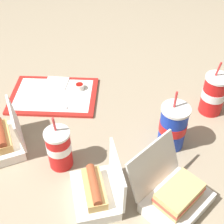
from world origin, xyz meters
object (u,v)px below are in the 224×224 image
at_px(clamshell_hotdog_center, 5,139).
at_px(soda_cup_center, 214,94).
at_px(ketchup_cup, 80,86).
at_px(soda_cup_front, 173,126).
at_px(soda_cup_right, 59,148).
at_px(plastic_fork, 56,104).
at_px(food_tray, 54,96).
at_px(clamshell_sandwich_front, 175,196).
at_px(clamshell_hotdog_left, 97,191).

distance_m(clamshell_hotdog_center, soda_cup_center, 0.82).
xyz_separation_m(ketchup_cup, soda_cup_front, (-0.42, 0.22, 0.06)).
xyz_separation_m(clamshell_hotdog_center, soda_cup_right, (-0.22, 0.02, 0.04)).
distance_m(clamshell_hotdog_center, soda_cup_right, 0.23).
bearing_deg(ketchup_cup, soda_cup_front, 153.07).
xyz_separation_m(plastic_fork, soda_cup_center, (-0.62, -0.13, 0.07)).
height_order(soda_cup_front, soda_cup_center, soda_cup_front).
bearing_deg(clamshell_hotdog_center, food_tray, -100.26).
bearing_deg(soda_cup_center, plastic_fork, 11.97).
distance_m(food_tray, clamshell_hotdog_center, 0.32).
relative_size(plastic_fork, clamshell_sandwich_front, 0.39).
distance_m(plastic_fork, clamshell_hotdog_left, 0.48).
bearing_deg(soda_cup_center, ketchup_cup, 0.96).
distance_m(ketchup_cup, clamshell_hotdog_center, 0.41).
xyz_separation_m(food_tray, clamshell_hotdog_center, (0.06, 0.31, 0.03)).
bearing_deg(soda_cup_front, soda_cup_center, -121.52).
height_order(food_tray, clamshell_sandwich_front, clamshell_sandwich_front).
bearing_deg(clamshell_sandwich_front, soda_cup_front, -81.15).
height_order(ketchup_cup, clamshell_hotdog_left, clamshell_hotdog_left).
relative_size(plastic_fork, clamshell_hotdog_center, 0.48).
distance_m(clamshell_sandwich_front, clamshell_hotdog_left, 0.24).
xyz_separation_m(ketchup_cup, clamshell_hotdog_center, (0.15, 0.38, 0.01)).
distance_m(soda_cup_right, soda_cup_center, 0.64).
xyz_separation_m(ketchup_cup, soda_cup_center, (-0.56, -0.01, 0.06)).
bearing_deg(plastic_fork, soda_cup_front, -175.66).
relative_size(ketchup_cup, soda_cup_front, 0.17).
relative_size(soda_cup_front, soda_cup_right, 1.10).
xyz_separation_m(food_tray, ketchup_cup, (-0.10, -0.07, 0.02)).
height_order(ketchup_cup, soda_cup_front, soda_cup_front).
relative_size(food_tray, ketchup_cup, 10.35).
xyz_separation_m(plastic_fork, clamshell_hotdog_left, (-0.29, 0.38, 0.03)).
height_order(ketchup_cup, plastic_fork, ketchup_cup).
relative_size(food_tray, clamshell_sandwich_front, 1.47).
bearing_deg(clamshell_sandwich_front, soda_cup_center, -101.82).
bearing_deg(plastic_fork, food_tray, -41.92).
height_order(clamshell_hotdog_center, soda_cup_center, soda_cup_center).
bearing_deg(soda_cup_front, ketchup_cup, -26.93).
relative_size(food_tray, soda_cup_front, 1.74).
bearing_deg(ketchup_cup, clamshell_hotdog_left, 114.39).
bearing_deg(clamshell_sandwich_front, food_tray, -35.41).
distance_m(plastic_fork, clamshell_hotdog_center, 0.27).
relative_size(clamshell_sandwich_front, clamshell_hotdog_left, 1.23).
distance_m(food_tray, soda_cup_right, 0.38).
relative_size(clamshell_sandwich_front, soda_cup_center, 1.21).
relative_size(clamshell_sandwich_front, soda_cup_front, 1.18).
bearing_deg(clamshell_hotdog_left, clamshell_hotdog_center, -18.30).
height_order(food_tray, soda_cup_right, soda_cup_right).
xyz_separation_m(ketchup_cup, clamshell_sandwich_front, (-0.46, 0.47, 0.02)).
bearing_deg(plastic_fork, soda_cup_right, 129.97).
height_order(clamshell_hotdog_center, soda_cup_right, soda_cup_right).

